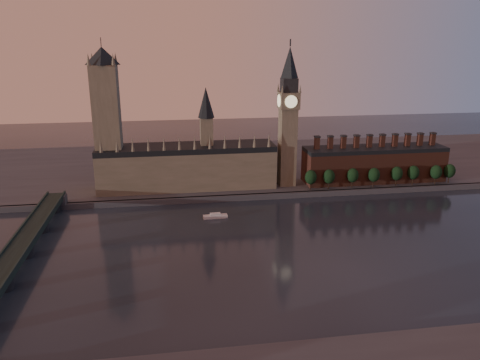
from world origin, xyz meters
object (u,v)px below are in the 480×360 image
Objects in this scene: river_boat at (215,216)px; big_ben at (288,116)px; victoria_tower at (107,116)px; westminster_bridge at (13,261)px.

big_ben is at bearing 38.71° from river_boat.
victoria_tower is 0.54× the size of westminster_bridge.
westminster_bridge is (-165.00, -112.70, -49.39)m from big_ben.
big_ben is (130.00, -5.00, -2.26)m from victoria_tower.
river_boat is at bearing 30.11° from westminster_bridge.
westminster_bridge is (-35.00, -117.70, -51.65)m from victoria_tower.
big_ben is 0.54× the size of westminster_bridge.
victoria_tower is 6.85× the size of river_boat.
westminster_bridge is at bearing -152.01° from river_boat.
big_ben reaches higher than river_boat.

